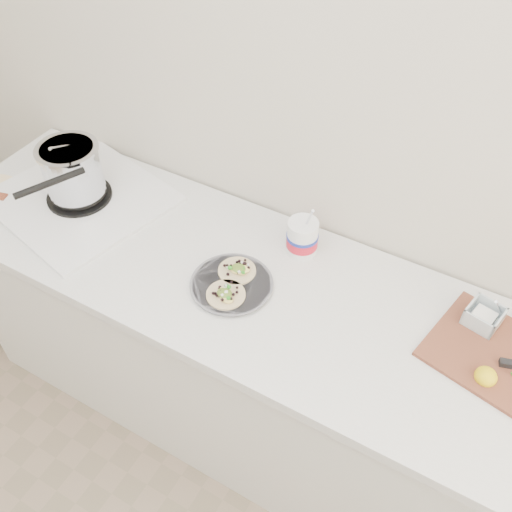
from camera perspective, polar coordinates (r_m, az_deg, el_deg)
The scene contains 5 objects.
counter at distance 2.13m, azimuth 1.37°, elevation -10.93°, with size 2.44×0.66×0.90m.
stove at distance 2.11m, azimuth -17.62°, elevation 7.21°, with size 0.67×0.64×0.27m.
taco_plate at distance 1.76m, azimuth -2.46°, elevation -2.65°, with size 0.26×0.26×0.04m.
tub at distance 1.84m, azimuth 4.73°, elevation 2.05°, with size 0.10×0.10×0.23m.
cutboard at distance 1.74m, azimuth 24.07°, elevation -9.24°, with size 0.49×0.38×0.07m.
Camera 1 is at (0.54, 0.39, 2.23)m, focal length 40.00 mm.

